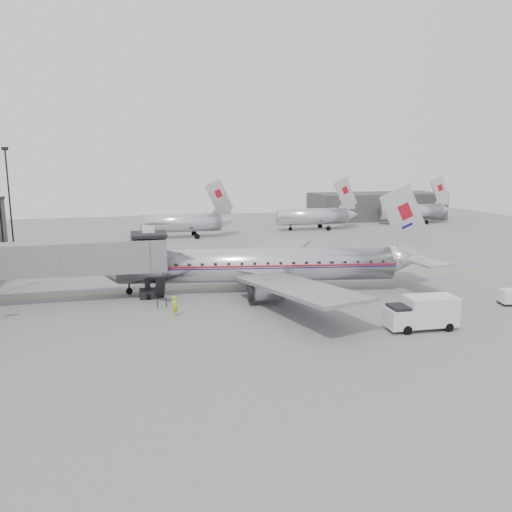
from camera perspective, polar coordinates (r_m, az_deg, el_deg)
The scene contains 12 objects.
ground at distance 48.45m, azimuth -0.97°, elevation -5.08°, with size 160.00×160.00×0.00m, color slate.
hangar at distance 119.63m, azimuth 13.56°, elevation 5.58°, with size 30.00×12.00×6.00m, color #3B3835.
apron_line at distance 54.78m, azimuth 0.63°, elevation -3.20°, with size 0.15×60.00×0.01m, color gold.
jet_bridge at distance 50.20m, azimuth -20.85°, elevation -0.34°, with size 21.00×6.20×7.10m.
distant_aircraft_near at distance 88.43m, azimuth -8.44°, elevation 3.85°, with size 16.39×3.20×10.26m.
distant_aircraft_mid at distance 98.37m, azimuth 6.58°, elevation 4.59°, with size 16.39×3.20×10.26m.
distant_aircraft_far at distance 112.59m, azimuth 17.38°, elevation 4.95°, with size 16.39×3.20×10.26m.
airliner at distance 51.08m, azimuth 0.92°, elevation -1.04°, with size 34.70×31.90×11.04m.
service_van at distance 42.15m, azimuth 18.41°, elevation -6.11°, with size 5.78×2.51×2.67m.
baggage_cart_navy at distance 45.66m, azimuth 18.78°, elevation -5.60°, with size 2.13×1.73×1.54m.
baggage_cart_white at distance 52.51m, azimuth 27.06°, elevation -4.16°, with size 2.11×1.76×1.47m.
ramp_worker at distance 43.94m, azimuth -9.25°, elevation -5.67°, with size 0.66×0.43×1.81m, color #BBD819.
Camera 1 is at (-10.75, -45.35, 13.26)m, focal length 35.00 mm.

